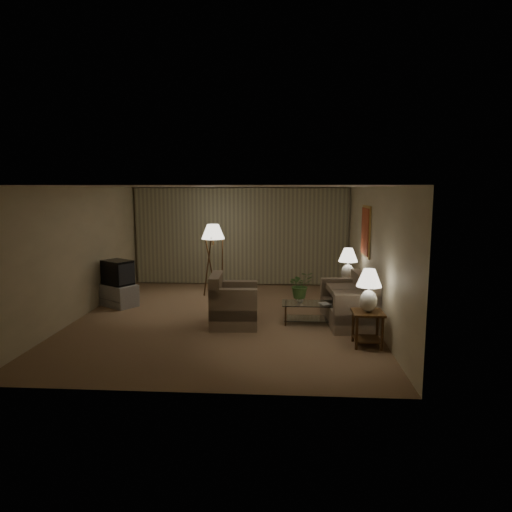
{
  "coord_description": "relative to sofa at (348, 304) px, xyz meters",
  "views": [
    {
      "loc": [
        1.25,
        -9.1,
        2.65
      ],
      "look_at": [
        0.61,
        0.6,
        1.22
      ],
      "focal_mm": 32.0,
      "sensor_mm": 36.0,
      "label": 1
    }
  ],
  "objects": [
    {
      "name": "tv_cabinet",
      "position": [
        -5.05,
        1.01,
        -0.12
      ],
      "size": [
        1.32,
        1.3,
        0.5
      ],
      "primitive_type": "cube",
      "rotation": [
        0.0,
        0.0,
        -0.59
      ],
      "color": "#ABABAE",
      "rests_on": "ground"
    },
    {
      "name": "sofa",
      "position": [
        0.0,
        0.0,
        0.0
      ],
      "size": [
        1.81,
        1.11,
        0.75
      ],
      "rotation": [
        0.0,
        0.0,
        -1.49
      ],
      "color": "gray",
      "rests_on": "ground"
    },
    {
      "name": "room_shell",
      "position": [
        -2.48,
        1.67,
        1.37
      ],
      "size": [
        6.04,
        7.02,
        2.72
      ],
      "color": "beige",
      "rests_on": "ground"
    },
    {
      "name": "coffee_table",
      "position": [
        -0.8,
        -0.1,
        -0.1
      ],
      "size": [
        1.01,
        0.55,
        0.41
      ],
      "color": "silver",
      "rests_on": "ground"
    },
    {
      "name": "side_table_far",
      "position": [
        0.15,
        1.25,
        0.03
      ],
      "size": [
        0.5,
        0.42,
        0.6
      ],
      "color": "#3D2510",
      "rests_on": "ground"
    },
    {
      "name": "table_lamp_near",
      "position": [
        0.15,
        -1.35,
        0.66
      ],
      "size": [
        0.42,
        0.42,
        0.73
      ],
      "color": "white",
      "rests_on": "side_table_near"
    },
    {
      "name": "ottoman",
      "position": [
        -2.55,
        1.87,
        -0.19
      ],
      "size": [
        0.7,
        0.7,
        0.37
      ],
      "primitive_type": "cylinder",
      "rotation": [
        0.0,
        0.0,
        -0.32
      ],
      "color": "#9D5435",
      "rests_on": "ground"
    },
    {
      "name": "table_lamp_far",
      "position": [
        0.15,
        1.25,
        0.67
      ],
      "size": [
        0.43,
        0.43,
        0.74
      ],
      "color": "white",
      "rests_on": "side_table_far"
    },
    {
      "name": "vase",
      "position": [
        -0.95,
        -0.1,
        0.11
      ],
      "size": [
        0.17,
        0.17,
        0.14
      ],
      "primitive_type": "imported",
      "rotation": [
        0.0,
        0.0,
        0.33
      ],
      "color": "white",
      "rests_on": "coffee_table"
    },
    {
      "name": "armchair",
      "position": [
        -2.24,
        -0.32,
        0.03
      ],
      "size": [
        1.05,
        1.0,
        0.8
      ],
      "rotation": [
        0.0,
        0.0,
        1.63
      ],
      "color": "gray",
      "rests_on": "ground"
    },
    {
      "name": "book",
      "position": [
        -0.55,
        -0.2,
        0.05
      ],
      "size": [
        0.24,
        0.28,
        0.02
      ],
      "primitive_type": "imported",
      "rotation": [
        0.0,
        0.0,
        0.38
      ],
      "color": "olive",
      "rests_on": "coffee_table"
    },
    {
      "name": "crt_tv",
      "position": [
        -5.05,
        1.01,
        0.4
      ],
      "size": [
        1.07,
        1.06,
        0.55
      ],
      "primitive_type": "cube",
      "rotation": [
        0.0,
        0.0,
        -0.59
      ],
      "color": "black",
      "rests_on": "tv_cabinet"
    },
    {
      "name": "floor_lamp",
      "position": [
        -3.06,
        2.26,
        0.56
      ],
      "size": [
        0.58,
        0.58,
        1.78
      ],
      "color": "#3D2510",
      "rests_on": "ground"
    },
    {
      "name": "ground",
      "position": [
        -2.5,
        0.16,
        -0.37
      ],
      "size": [
        7.0,
        7.0,
        0.0
      ],
      "primitive_type": "plane",
      "color": "#8A604C",
      "rests_on": "ground"
    },
    {
      "name": "flowers",
      "position": [
        -0.95,
        -0.1,
        0.45
      ],
      "size": [
        0.6,
        0.56,
        0.53
      ],
      "primitive_type": "imported",
      "rotation": [
        0.0,
        0.0,
        0.36
      ],
      "color": "#487634",
      "rests_on": "vase"
    },
    {
      "name": "side_table_near",
      "position": [
        0.15,
        -1.35,
        0.04
      ],
      "size": [
        0.52,
        0.52,
        0.6
      ],
      "color": "#3D2510",
      "rests_on": "ground"
    }
  ]
}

